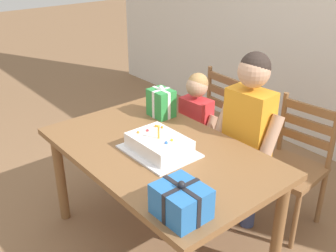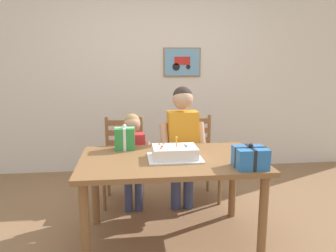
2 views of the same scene
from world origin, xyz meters
name	(u,v)px [view 1 (image 1 of 2)]	position (x,y,z in m)	size (l,w,h in m)	color
ground_plane	(160,242)	(0.00, 0.00, 0.00)	(20.00, 20.00, 0.00)	#846042
dining_table	(159,162)	(0.00, 0.00, 0.64)	(1.49, 0.92, 0.74)	brown
birthday_cake	(159,145)	(0.03, -0.02, 0.79)	(0.44, 0.34, 0.19)	silver
gift_box_red_large	(181,201)	(0.57, -0.32, 0.82)	(0.24, 0.21, 0.19)	#286BB7
gift_box_beside_cake	(161,103)	(-0.38, 0.33, 0.84)	(0.18, 0.15, 0.23)	#2D8E42
chair_left	(210,127)	(-0.40, 0.87, 0.47)	(0.44, 0.44, 0.92)	brown
chair_right	(292,166)	(0.40, 0.87, 0.47)	(0.46, 0.46, 0.92)	brown
child_older	(248,126)	(0.20, 0.60, 0.78)	(0.47, 0.27, 1.28)	#38426B
child_younger	(196,123)	(-0.31, 0.60, 0.62)	(0.38, 0.22, 1.02)	#38426B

